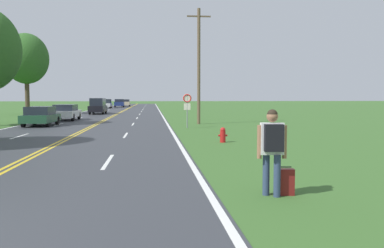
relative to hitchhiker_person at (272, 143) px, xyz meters
The scene contains 12 objects.
hitchhiker_person is the anchor object (origin of this frame).
suitcase 0.89m from the hitchhiker_person, 18.40° to the left, with size 0.40×0.22×0.61m.
fire_hydrant 10.12m from the hitchhiker_person, 85.71° to the left, with size 0.41×0.25×0.69m.
traffic_sign 18.77m from the hitchhiker_person, 90.32° to the left, with size 0.60×0.10×2.28m.
utility_pole_midground 23.02m from the hitchhiker_person, 87.14° to the left, with size 1.80×0.24×8.74m.
tree_left_verge 45.84m from the hitchhiker_person, 112.21° to the left, with size 5.20×5.20×9.61m.
car_dark_green_sedan_approaching 24.01m from the hitchhiker_person, 115.47° to the left, with size 1.93×4.08×1.40m.
car_white_sedan_mid_near 30.49m from the hitchhiker_person, 109.18° to the left, with size 1.92×4.72×1.41m.
car_black_van_mid_far 43.03m from the hitchhiker_person, 101.98° to the left, with size 1.77×4.65×1.93m.
car_silver_van_receding 69.01m from the hitchhiker_person, 98.97° to the left, with size 1.82×3.91×1.68m.
car_dark_blue_suv_distant 75.74m from the hitchhiker_person, 96.76° to the left, with size 2.03×3.98×1.65m.
car_champagne_hatchback_horizon 83.90m from the hitchhiker_person, 95.58° to the left, with size 1.90×4.19×1.55m.
Camera 1 is at (4.14, -5.52, 2.06)m, focal length 38.00 mm.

